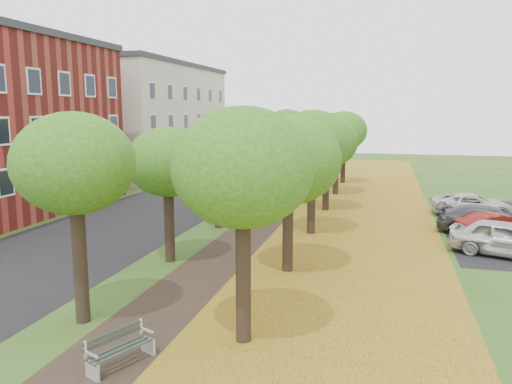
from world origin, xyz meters
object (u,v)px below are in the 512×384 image
Objects in this scene: bench at (120,348)px; car_grey at (489,221)px; car_white at (473,205)px; car_red at (498,226)px; car_silver at (506,239)px.

bench is 19.23m from car_grey.
bench is 23.26m from car_white.
car_red is at bearing -148.89° from car_grey.
car_red is 0.84m from car_grey.
car_white is at bearing 11.97° from car_grey.
car_grey is 4.70m from car_white.
car_grey is (0.00, 3.71, -0.06)m from car_silver.
bench is 16.31m from car_silver.
car_silver is (10.89, 12.13, 0.33)m from bench.
car_grey reaches higher than car_red.
car_silver is 8.42m from car_white.
car_red is 0.86× the size of car_white.
car_silver is 1.15× the size of car_red.
car_grey reaches higher than bench.
car_grey reaches higher than car_white.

